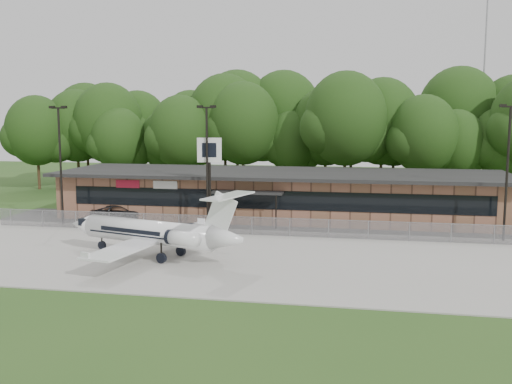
% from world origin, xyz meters
% --- Properties ---
extents(ground, '(160.00, 160.00, 0.00)m').
position_xyz_m(ground, '(0.00, 0.00, 0.00)').
color(ground, '#2A4F1C').
rests_on(ground, ground).
extents(apron, '(64.00, 18.00, 0.08)m').
position_xyz_m(apron, '(0.00, 8.00, 0.04)').
color(apron, '#9E9B93').
rests_on(apron, ground).
extents(parking_lot, '(50.00, 9.00, 0.06)m').
position_xyz_m(parking_lot, '(0.00, 19.50, 0.03)').
color(parking_lot, '#383835').
rests_on(parking_lot, ground).
extents(terminal, '(41.00, 11.65, 4.30)m').
position_xyz_m(terminal, '(-0.00, 23.94, 2.18)').
color(terminal, '#925F49').
rests_on(terminal, ground).
extents(fence, '(46.00, 0.04, 1.52)m').
position_xyz_m(fence, '(0.00, 15.00, 0.78)').
color(fence, gray).
rests_on(fence, ground).
extents(treeline, '(72.00, 12.00, 15.00)m').
position_xyz_m(treeline, '(0.00, 42.00, 7.50)').
color(treeline, '#153811').
rests_on(treeline, ground).
extents(radio_mast, '(0.20, 0.20, 25.00)m').
position_xyz_m(radio_mast, '(22.00, 48.00, 12.50)').
color(radio_mast, gray).
rests_on(radio_mast, ground).
extents(light_pole_left, '(1.55, 0.30, 10.23)m').
position_xyz_m(light_pole_left, '(-18.00, 16.50, 5.98)').
color(light_pole_left, black).
rests_on(light_pole_left, ground).
extents(light_pole_mid, '(1.55, 0.30, 10.23)m').
position_xyz_m(light_pole_mid, '(-5.00, 16.50, 5.98)').
color(light_pole_mid, black).
rests_on(light_pole_mid, ground).
extents(light_pole_right, '(1.55, 0.30, 10.23)m').
position_xyz_m(light_pole_right, '(18.00, 16.50, 5.98)').
color(light_pole_right, black).
rests_on(light_pole_right, ground).
extents(business_jet, '(13.90, 12.48, 4.72)m').
position_xyz_m(business_jet, '(-5.84, 6.69, 1.69)').
color(business_jet, white).
rests_on(business_jet, ground).
extents(suv, '(5.68, 4.14, 1.43)m').
position_xyz_m(suv, '(-14.05, 19.47, 0.72)').
color(suv, '#313134').
rests_on(suv, ground).
extents(pole_sign, '(2.01, 0.51, 7.61)m').
position_xyz_m(pole_sign, '(-4.88, 16.80, 5.82)').
color(pole_sign, black).
rests_on(pole_sign, ground).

